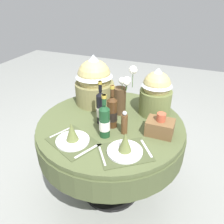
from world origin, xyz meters
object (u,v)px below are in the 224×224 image
Objects in this scene: woven_basket_side_right at (160,127)px; dining_table at (111,136)px; gift_tub_back_right at (156,90)px; wine_bottle_centre at (101,108)px; wine_bottle_right at (104,121)px; place_setting_right at (125,147)px; wine_bottle_left at (112,112)px; place_setting_left at (72,137)px; gift_tub_back_left at (94,79)px; pepper_mill at (124,123)px; flower_vase at (122,95)px.

dining_table is at bearing 177.96° from woven_basket_side_right.
wine_bottle_centre is at bearing -139.14° from gift_tub_back_right.
wine_bottle_right is (0.03, -0.19, 0.27)m from dining_table.
place_setting_right is 0.25m from wine_bottle_right.
wine_bottle_left is at bearing -174.79° from woven_basket_side_right.
dining_table is at bearing 126.08° from place_setting_right.
place_setting_right reaches higher than dining_table.
gift_tub_back_right reaches higher than woven_basket_side_right.
wine_bottle_left is 0.14m from wine_bottle_right.
wine_bottle_centre reaches higher than place_setting_left.
gift_tub_back_left is (-0.20, 0.30, 0.10)m from wine_bottle_centre.
place_setting_left is 1.15× the size of wine_bottle_centre.
gift_tub_back_right reaches higher than pepper_mill.
gift_tub_back_right is (0.36, 0.32, 0.08)m from wine_bottle_centre.
gift_tub_back_left is at bearing 122.87° from wine_bottle_right.
place_setting_left is at bearing -114.33° from dining_table.
wine_bottle_left is 1.04× the size of wine_bottle_right.
gift_tub_back_left reaches higher than wine_bottle_centre.
pepper_mill reaches higher than dining_table.
dining_table is 0.29m from pepper_mill.
wine_bottle_left is at bearing 126.35° from place_setting_right.
wine_bottle_left is at bearing -55.51° from dining_table.
dining_table is 3.61× the size of wine_bottle_right.
wine_bottle_centre reaches higher than place_setting_right.
gift_tub_back_left reaches higher than pepper_mill.
flower_vase is at bearing 153.31° from woven_basket_side_right.
dining_table is 3.36× the size of wine_bottle_centre.
flower_vase is at bearing -156.82° from gift_tub_back_right.
wine_bottle_left is at bearing 57.49° from place_setting_left.
pepper_mill is 0.95× the size of woven_basket_side_right.
flower_vase is 0.32m from gift_tub_back_left.
wine_bottle_right is at bearing 40.10° from place_setting_left.
flower_vase is 1.20× the size of wine_bottle_left.
gift_tub_back_left is at bearing 133.31° from wine_bottle_left.
place_setting_right is 1.02× the size of flower_vase.
gift_tub_back_right is at bearing 43.98° from dining_table.
wine_bottle_left reaches higher than place_setting_left.
place_setting_left is at bearing -105.13° from wine_bottle_centre.
place_setting_left is 0.91× the size of gift_tub_back_left.
wine_bottle_left is at bearing 88.21° from wine_bottle_right.
gift_tub_back_left is at bearing 130.32° from place_setting_right.
gift_tub_back_right is (0.29, 0.28, 0.36)m from dining_table.
place_setting_left is at bearing -175.99° from place_setting_right.
dining_table is 2.66× the size of gift_tub_back_left.
flower_vase is 0.36m from wine_bottle_right.
wine_bottle_centre reaches higher than pepper_mill.
flower_vase reaches higher than gift_tub_back_right.
wine_bottle_right is at bearing -91.79° from wine_bottle_left.
dining_table is 2.91× the size of place_setting_left.
pepper_mill reaches higher than place_setting_right.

